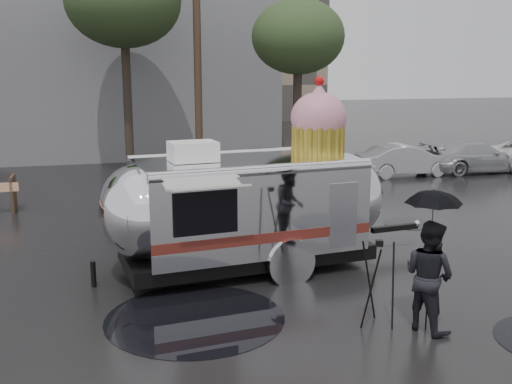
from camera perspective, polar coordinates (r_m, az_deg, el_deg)
name	(u,v)px	position (r m, az deg, el deg)	size (l,w,h in m)	color
ground	(195,351)	(9.08, -5.79, -14.82)	(120.00, 120.00, 0.00)	black
puddles	(321,308)	(10.52, 6.19, -10.91)	(8.52, 8.43, 0.01)	black
grey_building	(30,15)	(32.23, -20.76, 15.51)	(22.00, 12.00, 13.00)	slate
utility_pole	(197,50)	(22.34, -5.60, 13.28)	(1.60, 0.28, 9.00)	#473323
tree_mid	(123,2)	(23.16, -12.53, 17.28)	(4.20, 4.20, 8.03)	#382D26
tree_right	(298,38)	(22.25, 4.04, 14.43)	(3.36, 3.36, 6.42)	#382D26
parked_cars	(448,155)	(24.12, 17.80, 3.37)	(13.20, 1.90, 1.50)	silver
airstream_trailer	(251,202)	(12.09, -0.50, -0.93)	(7.32, 3.24, 3.95)	silver
person_right	(429,276)	(9.75, 16.14, -7.67)	(0.85, 0.47, 1.77)	black
umbrella_black	(433,212)	(9.47, 16.49, -1.80)	(1.06, 1.06, 2.27)	black
tripod	(378,276)	(9.73, 11.54, -7.83)	(0.58, 0.55, 1.42)	black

